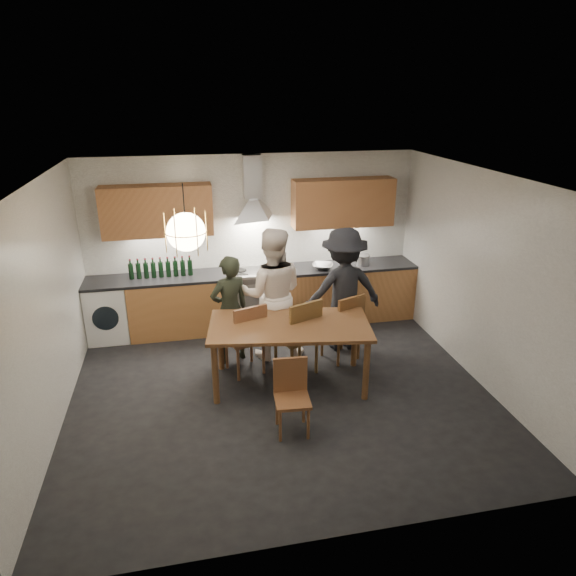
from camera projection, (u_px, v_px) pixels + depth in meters
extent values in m
plane|color=black|center=(281.00, 391.00, 6.30)|extent=(5.00, 5.00, 0.00)
cube|color=white|center=(253.00, 240.00, 7.89)|extent=(5.00, 0.02, 2.60)
cube|color=white|center=(338.00, 404.00, 3.78)|extent=(5.00, 0.02, 2.60)
cube|color=white|center=(46.00, 311.00, 5.36)|extent=(0.02, 4.50, 2.60)
cube|color=white|center=(480.00, 278.00, 6.30)|extent=(0.02, 4.50, 2.60)
cube|color=white|center=(279.00, 178.00, 5.36)|extent=(5.00, 4.50, 0.02)
cube|color=tan|center=(179.00, 306.00, 7.71)|extent=(1.45, 0.60, 0.86)
cube|color=tan|center=(348.00, 293.00, 8.21)|extent=(2.05, 0.60, 0.86)
cube|color=white|center=(108.00, 312.00, 7.51)|extent=(0.58, 0.58, 0.85)
cube|color=black|center=(156.00, 279.00, 7.49)|extent=(2.05, 0.62, 0.04)
cube|color=black|center=(349.00, 266.00, 8.04)|extent=(2.05, 0.62, 0.04)
cube|color=silver|center=(257.00, 301.00, 7.94)|extent=(0.90, 0.60, 0.80)
cube|color=black|center=(260.00, 310.00, 7.69)|extent=(0.78, 0.02, 0.42)
cube|color=slate|center=(256.00, 275.00, 7.78)|extent=(0.90, 0.60, 0.08)
cube|color=silver|center=(259.00, 277.00, 7.52)|extent=(0.90, 0.08, 0.04)
cube|color=#C37E4B|center=(157.00, 211.00, 7.26)|extent=(1.55, 0.35, 0.72)
cube|color=#C37E4B|center=(343.00, 203.00, 7.78)|extent=(1.55, 0.35, 0.72)
cube|color=silver|center=(252.00, 177.00, 7.41)|extent=(0.26, 0.22, 0.62)
cylinder|color=black|center=(184.00, 208.00, 5.17)|extent=(0.01, 0.01, 0.50)
sphere|color=#FFE0A5|center=(186.00, 232.00, 5.26)|extent=(0.40, 0.40, 0.40)
torus|color=gold|center=(186.00, 232.00, 5.26)|extent=(0.43, 0.43, 0.01)
cube|color=brown|center=(290.00, 326.00, 6.20)|extent=(2.06, 1.26, 0.04)
cylinder|color=brown|center=(215.00, 374.00, 5.94)|extent=(0.08, 0.08, 0.77)
cylinder|color=brown|center=(220.00, 342.00, 6.68)|extent=(0.08, 0.08, 0.77)
cylinder|color=brown|center=(366.00, 370.00, 6.02)|extent=(0.08, 0.08, 0.77)
cylinder|color=brown|center=(355.00, 339.00, 6.76)|extent=(0.08, 0.08, 0.77)
cube|color=brown|center=(244.00, 338.00, 6.60)|extent=(0.56, 0.56, 0.04)
cube|color=brown|center=(251.00, 325.00, 6.34)|extent=(0.44, 0.18, 0.49)
cylinder|color=brown|center=(251.00, 346.00, 6.92)|extent=(0.04, 0.04, 0.46)
cylinder|color=brown|center=(264.00, 358.00, 6.63)|extent=(0.04, 0.04, 0.46)
cylinder|color=brown|center=(227.00, 353.00, 6.75)|extent=(0.04, 0.04, 0.46)
cylinder|color=brown|center=(238.00, 365.00, 6.46)|extent=(0.04, 0.04, 0.46)
cube|color=brown|center=(296.00, 336.00, 6.59)|extent=(0.61, 0.61, 0.04)
cube|color=brown|center=(306.00, 322.00, 6.32)|extent=(0.45, 0.22, 0.52)
cylinder|color=brown|center=(300.00, 345.00, 6.93)|extent=(0.04, 0.04, 0.48)
cylinder|color=brown|center=(316.00, 356.00, 6.63)|extent=(0.04, 0.04, 0.48)
cylinder|color=brown|center=(276.00, 352.00, 6.73)|extent=(0.04, 0.04, 0.48)
cylinder|color=brown|center=(292.00, 365.00, 6.44)|extent=(0.04, 0.04, 0.48)
cube|color=brown|center=(341.00, 327.00, 6.94)|extent=(0.57, 0.57, 0.04)
cube|color=brown|center=(351.00, 314.00, 6.70)|extent=(0.42, 0.21, 0.48)
cylinder|color=brown|center=(342.00, 335.00, 7.26)|extent=(0.04, 0.04, 0.45)
cylinder|color=brown|center=(359.00, 344.00, 6.99)|extent=(0.04, 0.04, 0.45)
cylinder|color=brown|center=(322.00, 341.00, 7.07)|extent=(0.04, 0.04, 0.45)
cylinder|color=brown|center=(339.00, 351.00, 6.80)|extent=(0.04, 0.04, 0.45)
cube|color=brown|center=(292.00, 400.00, 5.43)|extent=(0.39, 0.39, 0.03)
cube|color=brown|center=(290.00, 374.00, 5.50)|extent=(0.37, 0.06, 0.40)
cylinder|color=brown|center=(280.00, 426.00, 5.35)|extent=(0.03, 0.03, 0.38)
cylinder|color=brown|center=(277.00, 410.00, 5.62)|extent=(0.03, 0.03, 0.38)
cylinder|color=brown|center=(308.00, 424.00, 5.39)|extent=(0.03, 0.03, 0.38)
cylinder|color=brown|center=(304.00, 408.00, 5.66)|extent=(0.03, 0.03, 0.38)
imported|color=black|center=(230.00, 310.00, 6.79)|extent=(0.64, 0.53, 1.49)
imported|color=silver|center=(272.00, 294.00, 6.85)|extent=(0.99, 0.84, 1.82)
imported|color=black|center=(343.00, 290.00, 7.10)|extent=(1.17, 0.73, 1.75)
imported|color=#B9B8BC|center=(323.00, 266.00, 7.84)|extent=(0.40, 0.40, 0.08)
cylinder|color=#AEAEB1|center=(362.00, 260.00, 8.01)|extent=(0.29, 0.29, 0.15)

